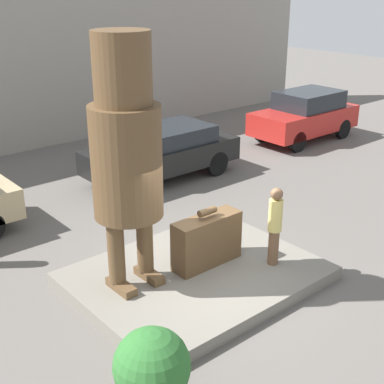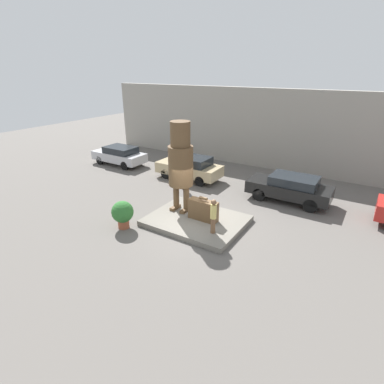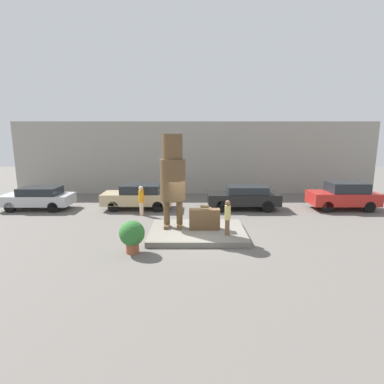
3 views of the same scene
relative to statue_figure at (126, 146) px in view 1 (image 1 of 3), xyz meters
The scene contains 8 objects.
ground_plane 3.06m from the statue_figure, 20.35° to the right, with size 60.00×60.00×0.00m, color #605B56.
pedestal 2.95m from the statue_figure, 20.35° to the right, with size 4.38×3.42×0.24m.
statue_figure is the anchor object (origin of this frame).
giant_suitcase 2.56m from the statue_figure, 13.54° to the right, with size 1.41×0.45×1.16m.
tourist 3.20m from the statue_figure, 25.65° to the right, with size 0.26×0.26×1.55m.
parked_car_black 6.40m from the statue_figure, 47.39° to the left, with size 4.40×1.84×1.47m.
parked_car_red 11.33m from the statue_figure, 23.06° to the left, with size 4.02×1.75×1.70m.
planter_pot 3.61m from the statue_figure, 119.13° to the right, with size 1.00×1.00×1.30m.
Camera 1 is at (-5.70, -6.63, 5.34)m, focal length 50.00 mm.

